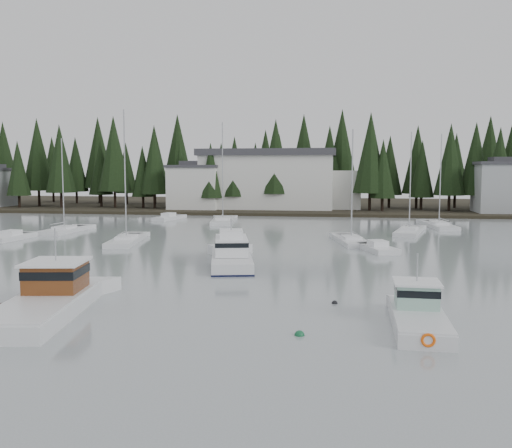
{
  "coord_description": "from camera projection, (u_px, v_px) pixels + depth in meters",
  "views": [
    {
      "loc": [
        8.74,
        -22.73,
        7.63
      ],
      "look_at": [
        0.66,
        30.52,
        2.5
      ],
      "focal_mm": 40.0,
      "sensor_mm": 36.0,
      "label": 1
    }
  ],
  "objects": [
    {
      "name": "ground",
      "position": [
        134.0,
        348.0,
        24.4
      ],
      "size": [
        260.0,
        260.0,
        0.0
      ],
      "primitive_type": "plane",
      "color": "gray",
      "rests_on": "ground"
    },
    {
      "name": "house_west",
      "position": [
        195.0,
        186.0,
        104.41
      ],
      "size": [
        9.54,
        7.42,
        8.75
      ],
      "color": "silver",
      "rests_on": "ground"
    },
    {
      "name": "harbor_inn",
      "position": [
        279.0,
        180.0,
        105.34
      ],
      "size": [
        29.5,
        11.5,
        10.9
      ],
      "color": "silver",
      "rests_on": "ground"
    },
    {
      "name": "runabout_1",
      "position": [
        378.0,
        250.0,
        53.62
      ],
      "size": [
        3.92,
        6.13,
        1.42
      ],
      "rotation": [
        0.0,
        0.0,
        1.9
      ],
      "color": "silver",
      "rests_on": "ground"
    },
    {
      "name": "sailboat_5",
      "position": [
        64.0,
        232.0,
        69.88
      ],
      "size": [
        3.0,
        8.32,
        11.99
      ],
      "rotation": [
        0.0,
        0.0,
        1.55
      ],
      "color": "silver",
      "rests_on": "ground"
    },
    {
      "name": "sailboat_9",
      "position": [
        351.0,
        242.0,
        59.54
      ],
      "size": [
        4.22,
        9.12,
        12.34
      ],
      "rotation": [
        0.0,
        0.0,
        1.77
      ],
      "color": "silver",
      "rests_on": "ground"
    },
    {
      "name": "lobster_boat_brown",
      "position": [
        45.0,
        304.0,
        30.15
      ],
      "size": [
        6.25,
        10.63,
        5.06
      ],
      "rotation": [
        0.0,
        0.0,
        1.73
      ],
      "color": "silver",
      "rests_on": "ground"
    },
    {
      "name": "runabout_0",
      "position": [
        11.0,
        238.0,
        62.51
      ],
      "size": [
        2.35,
        6.54,
        1.42
      ],
      "rotation": [
        0.0,
        0.0,
        1.55
      ],
      "color": "silver",
      "rests_on": "ground"
    },
    {
      "name": "house_east_a",
      "position": [
        507.0,
        186.0,
        95.34
      ],
      "size": [
        10.6,
        8.48,
        9.25
      ],
      "color": "#999EA0",
      "rests_on": "ground"
    },
    {
      "name": "mooring_buoy_green",
      "position": [
        299.0,
        335.0,
        26.33
      ],
      "size": [
        0.47,
        0.47,
        0.47
      ],
      "primitive_type": "sphere",
      "color": "#145933",
      "rests_on": "ground"
    },
    {
      "name": "runabout_3",
      "position": [
        169.0,
        219.0,
        87.87
      ],
      "size": [
        3.52,
        7.13,
        1.42
      ],
      "rotation": [
        0.0,
        0.0,
        1.37
      ],
      "color": "silver",
      "rests_on": "ground"
    },
    {
      "name": "mooring_buoy_dark",
      "position": [
        335.0,
        303.0,
        32.63
      ],
      "size": [
        0.35,
        0.35,
        0.35
      ],
      "primitive_type": "sphere",
      "color": "black",
      "rests_on": "ground"
    },
    {
      "name": "far_shore_land",
      "position": [
        300.0,
        206.0,
        119.88
      ],
      "size": [
        240.0,
        54.0,
        1.0
      ],
      "primitive_type": "cube",
      "color": "black",
      "rests_on": "ground"
    },
    {
      "name": "cabin_cruiser_center",
      "position": [
        231.0,
        257.0,
        45.84
      ],
      "size": [
        5.19,
        10.5,
        4.32
      ],
      "rotation": [
        0.0,
        0.0,
        1.78
      ],
      "color": "silver",
      "rests_on": "ground"
    },
    {
      "name": "sailboat_7",
      "position": [
        223.0,
        222.0,
        82.8
      ],
      "size": [
        4.52,
        11.09,
        14.99
      ],
      "rotation": [
        0.0,
        0.0,
        1.72
      ],
      "color": "silver",
      "rests_on": "ground"
    },
    {
      "name": "sailboat_1",
      "position": [
        126.0,
        242.0,
        59.89
      ],
      "size": [
        4.08,
        10.1,
        14.37
      ],
      "rotation": [
        0.0,
        0.0,
        1.73
      ],
      "color": "silver",
      "rests_on": "ground"
    },
    {
      "name": "sailboat_2",
      "position": [
        439.0,
        227.0,
        75.89
      ],
      "size": [
        3.75,
        10.59,
        12.91
      ],
      "rotation": [
        0.0,
        0.0,
        1.67
      ],
      "color": "silver",
      "rests_on": "ground"
    },
    {
      "name": "sailboat_3",
      "position": [
        409.0,
        233.0,
        68.57
      ],
      "size": [
        4.69,
        9.81,
        12.67
      ],
      "rotation": [
        0.0,
        0.0,
        1.34
      ],
      "color": "silver",
      "rests_on": "ground"
    },
    {
      "name": "lobster_boat_teal",
      "position": [
        418.0,
        317.0,
        27.77
      ],
      "size": [
        2.65,
        7.19,
        3.95
      ],
      "rotation": [
        0.0,
        0.0,
        1.55
      ],
      "color": "silver",
      "rests_on": "ground"
    },
    {
      "name": "conifer_treeline",
      "position": [
        296.0,
        210.0,
        109.05
      ],
      "size": [
        200.0,
        22.0,
        20.0
      ],
      "primitive_type": null,
      "color": "black",
      "rests_on": "ground"
    }
  ]
}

